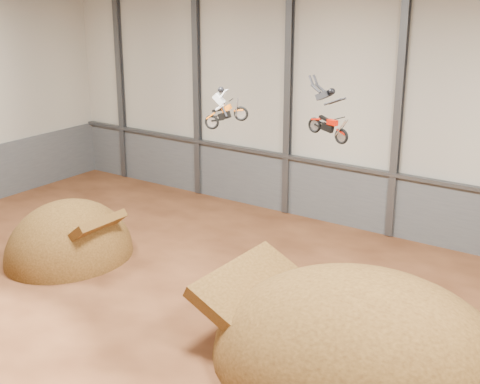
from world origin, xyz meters
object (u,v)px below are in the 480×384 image
object	(u,v)px
fmx_rider_a	(229,104)
landing_ramp	(360,363)
fmx_rider_b	(328,110)
takeoff_ramp	(70,257)

from	to	relation	value
fmx_rider_a	landing_ramp	bearing A→B (deg)	-39.08
landing_ramp	fmx_rider_b	distance (m)	9.54
fmx_rider_b	fmx_rider_a	bearing A→B (deg)	-175.95
takeoff_ramp	fmx_rider_a	world-z (taller)	fmx_rider_a
landing_ramp	fmx_rider_a	size ratio (longest dim) A/B	5.76
takeoff_ramp	fmx_rider_a	distance (m)	12.23
takeoff_ramp	fmx_rider_b	distance (m)	16.25
fmx_rider_b	takeoff_ramp	bearing A→B (deg)	-163.83
fmx_rider_a	fmx_rider_b	world-z (taller)	fmx_rider_b
landing_ramp	takeoff_ramp	bearing A→B (deg)	177.99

